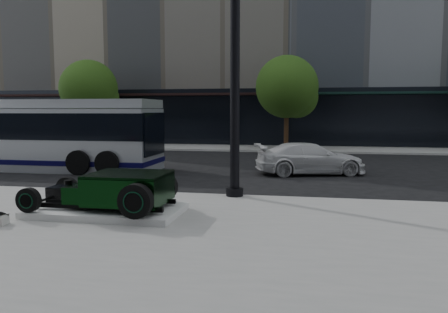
% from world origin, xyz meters
% --- Properties ---
extents(ground, '(120.00, 120.00, 0.00)m').
position_xyz_m(ground, '(0.00, 0.00, 0.00)').
color(ground, black).
rests_on(ground, ground).
extents(sidewalk_far, '(70.00, 4.00, 0.12)m').
position_xyz_m(sidewalk_far, '(0.00, 14.00, 0.06)').
color(sidewalk_far, gray).
rests_on(sidewalk_far, ground).
extents(street_trees, '(29.80, 3.80, 5.70)m').
position_xyz_m(street_trees, '(1.15, 13.07, 3.77)').
color(street_trees, black).
rests_on(street_trees, sidewalk_far).
extents(display_plinth, '(3.40, 1.80, 0.15)m').
position_xyz_m(display_plinth, '(-2.24, -4.83, 0.20)').
color(display_plinth, silver).
rests_on(display_plinth, sidewalk_near).
extents(hot_rod, '(3.22, 2.00, 0.81)m').
position_xyz_m(hot_rod, '(-1.91, -4.83, 0.70)').
color(hot_rod, black).
rests_on(hot_rod, display_plinth).
extents(lamppost, '(0.48, 0.48, 8.73)m').
position_xyz_m(lamppost, '(0.29, -2.20, 4.15)').
color(lamppost, black).
rests_on(lamppost, sidewalk_near).
extents(transit_bus, '(12.12, 2.88, 2.92)m').
position_xyz_m(transit_bus, '(-9.80, 2.70, 1.49)').
color(transit_bus, '#AAAFB4').
rests_on(transit_bus, ground).
extents(white_sedan, '(4.55, 2.80, 1.23)m').
position_xyz_m(white_sedan, '(2.39, 3.26, 0.62)').
color(white_sedan, silver).
rests_on(white_sedan, ground).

